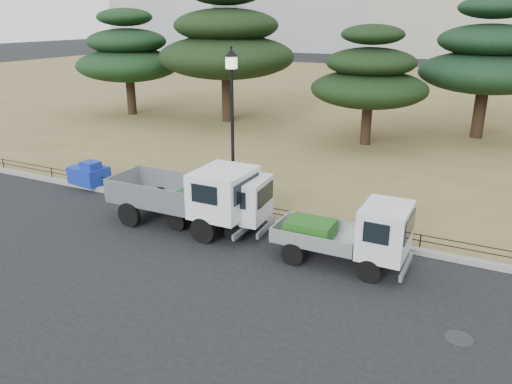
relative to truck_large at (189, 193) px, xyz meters
The scene contains 14 objects.
ground 2.69m from the truck_large, 32.14° to the right, with size 220.00×220.00×0.00m, color black.
lawn 29.40m from the truck_large, 85.99° to the left, with size 120.00×56.00×0.15m, color olive.
curb 2.67m from the truck_large, 32.50° to the left, with size 120.00×0.25×0.16m, color gray.
truck_large is the anchor object (origin of this frame).
truck_kei_front 1.17m from the truck_large, 14.88° to the left, with size 3.57×1.74×1.84m.
truck_kei_rear 5.46m from the truck_large, ahead, with size 3.63×1.60×1.90m.
street_lamp 3.18m from the truck_large, 65.65° to the left, with size 0.49×0.49×5.42m.
pipe_fence 2.62m from the truck_large, 35.37° to the left, with size 38.00×0.04×0.40m.
tarp_pile 6.13m from the truck_large, 165.22° to the left, with size 1.57×1.24×0.96m.
manhole 8.99m from the truck_large, 16.24° to the right, with size 0.60×0.60×0.01m, color #2D2D30.
pine_west_far 20.41m from the truck_large, 135.16° to the left, with size 6.83×6.83×6.90m.
pine_west_near 17.20m from the truck_large, 115.57° to the left, with size 8.40×8.40×8.40m.
pine_center_left 13.42m from the truck_large, 79.92° to the left, with size 5.94×5.94×6.04m.
pine_center_right 19.10m from the truck_large, 66.75° to the left, with size 6.98×6.98×7.41m.
Camera 1 is at (6.67, -11.24, 6.55)m, focal length 35.00 mm.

